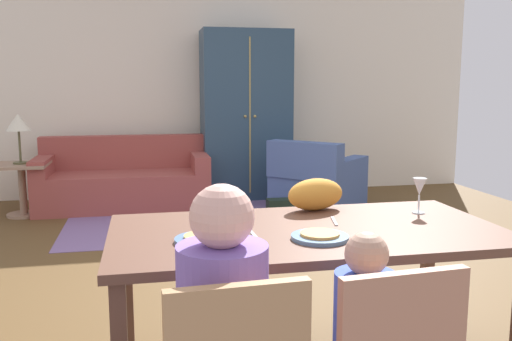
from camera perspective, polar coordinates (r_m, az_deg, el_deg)
The scene contains 18 objects.
ground_plane at distance 4.33m, azimuth -1.28°, elevation -10.37°, with size 7.42×6.20×0.02m, color brown.
back_wall at distance 7.21m, azimuth -5.85°, elevation 8.29°, with size 7.42×0.10×2.70m, color #F0E4CC.
dining_table at distance 2.57m, azimuth 5.47°, elevation -7.61°, with size 1.81×0.92×0.76m.
plate_near_man at distance 2.34m, azimuth -5.49°, elevation -7.24°, with size 0.25×0.25×0.02m, color #5174A3.
pizza_near_man at distance 2.33m, azimuth -5.49°, elevation -6.89°, with size 0.17×0.17×0.01m, color gold.
plate_near_child at distance 2.38m, azimuth 6.77°, elevation -6.95°, with size 0.25×0.25×0.02m, color slate.
pizza_near_child at distance 2.38m, azimuth 6.78°, elevation -6.60°, with size 0.17×0.17×0.01m, color gold.
wine_glass at distance 2.93m, azimuth 16.76°, elevation -1.79°, with size 0.07×0.07×0.19m.
fork at distance 2.44m, azimuth -0.33°, elevation -6.67°, with size 0.02×0.15×0.01m, color silver.
knife at distance 2.69m, azimuth 8.20°, elevation -5.26°, with size 0.01×0.17×0.01m, color silver.
cat at distance 2.91m, azimuth 6.26°, elevation -2.50°, with size 0.32×0.16×0.17m, color orange.
area_rug at distance 5.83m, azimuth -6.71°, elevation -5.22°, with size 2.60×1.80×0.01m, color slate.
couch at distance 6.59m, azimuth -13.65°, elevation -1.12°, with size 1.95×0.86×0.82m.
armchair at distance 6.19m, azimuth 6.34°, elevation -1.40°, with size 1.21×1.21×0.82m.
armoire at distance 6.91m, azimuth -1.08°, elevation 5.82°, with size 1.10×0.59×2.10m.
side_table at distance 6.46m, azimuth -23.31°, elevation -1.12°, with size 0.56×0.56×0.58m.
table_lamp at distance 6.39m, azimuth -23.66°, elevation 4.47°, with size 0.26×0.26×0.54m.
handbag at distance 5.66m, azimuth 2.79°, elevation -4.29°, with size 0.32×0.16×0.26m, color black.
Camera 1 is at (-0.73, -3.52, 1.41)m, focal length 38.16 mm.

